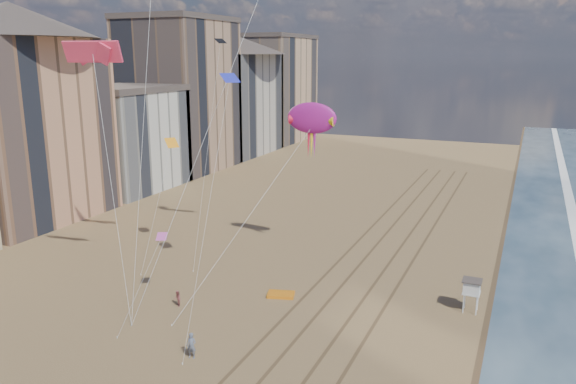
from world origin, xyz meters
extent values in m
plane|color=#42301E|center=(19.00, 40.00, 0.00)|extent=(260.00, 260.00, 0.00)
cube|color=brown|center=(-1.20, 30.00, 0.01)|extent=(0.28, 120.00, 0.01)
cube|color=brown|center=(1.20, 30.00, 0.01)|extent=(0.28, 120.00, 0.01)
cube|color=brown|center=(4.00, 30.00, 0.01)|extent=(0.28, 120.00, 0.01)
cube|color=brown|center=(6.20, 30.00, 0.01)|extent=(0.28, 120.00, 0.01)
cube|color=tan|center=(-45.50, 34.00, 12.00)|extent=(15.00, 20.00, 24.00)
cone|color=#473D38|center=(-45.50, 34.00, 26.20)|extent=(31.11, 31.11, 4.40)
cube|color=silver|center=(-45.00, 54.00, 8.00)|extent=(14.00, 18.00, 16.00)
cube|color=#473D38|center=(-45.00, 54.00, 16.50)|extent=(14.28, 18.36, 1.00)
cube|color=tan|center=(-46.00, 72.00, 14.00)|extent=(16.00, 20.00, 28.00)
cube|color=#473D38|center=(-46.00, 72.00, 28.50)|extent=(16.32, 20.40, 1.00)
cube|color=#BCB2A3|center=(-45.50, 92.00, 11.00)|extent=(15.00, 22.00, 22.00)
cone|color=#473D38|center=(-45.50, 92.00, 24.20)|extent=(34.22, 34.22, 4.40)
cube|color=tan|center=(-46.00, 114.00, 13.00)|extent=(16.00, 24.00, 26.00)
cube|color=#473D38|center=(-46.00, 114.00, 26.50)|extent=(16.32, 24.48, 1.00)
cylinder|color=silver|center=(12.69, 27.08, 0.81)|extent=(0.11, 0.11, 1.62)
cylinder|color=silver|center=(13.77, 27.08, 0.81)|extent=(0.11, 0.11, 1.62)
cylinder|color=silver|center=(12.69, 28.17, 0.81)|extent=(0.11, 0.11, 1.62)
cylinder|color=silver|center=(13.77, 28.17, 0.81)|extent=(0.11, 0.11, 1.62)
cube|color=silver|center=(13.23, 27.63, 1.76)|extent=(1.44, 1.44, 0.11)
cube|color=silver|center=(13.23, 27.63, 2.30)|extent=(1.35, 1.35, 0.99)
cube|color=#473D38|center=(13.23, 27.63, 2.89)|extent=(1.62, 1.62, 0.09)
cube|color=orange|center=(-3.24, 24.01, 0.14)|extent=(2.79, 2.18, 0.28)
ellipsoid|color=#A31981|center=(-4.38, 34.48, 15.43)|extent=(4.95, 0.93, 2.94)
cone|color=red|center=(-6.14, 34.48, 15.21)|extent=(1.32, 1.10, 1.10)
cone|color=yellow|center=(-2.61, 34.48, 15.21)|extent=(1.32, 1.10, 1.10)
cylinder|color=silver|center=(-6.74, 24.73, 7.16)|extent=(0.03, 0.03, 24.64)
imported|color=slate|center=(-4.80, 11.38, 0.99)|extent=(0.78, 0.58, 1.98)
imported|color=#9B4F4F|center=(-10.80, 18.36, 0.73)|extent=(0.88, 0.90, 1.46)
cube|color=#F63659|center=(-17.76, 17.84, 22.06)|extent=(5.26, 1.74, 1.79)
plane|color=#D151AC|center=(-12.56, 18.94, 6.13)|extent=(1.55, 1.52, 0.42)
plane|color=black|center=(-14.58, 33.72, 23.26)|extent=(1.70, 1.73, 0.53)
plane|color=#252CC5|center=(-6.72, 21.53, 19.95)|extent=(2.31, 2.33, 0.72)
plane|color=orange|center=(-18.21, 29.11, 12.75)|extent=(1.98, 2.05, 0.91)
camera|label=1|loc=(16.59, -20.10, 21.75)|focal=35.00mm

